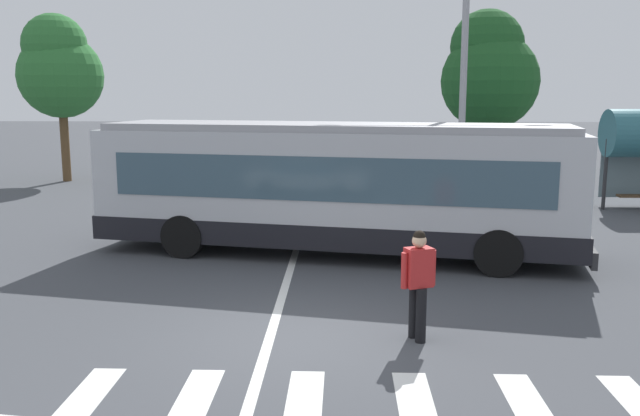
# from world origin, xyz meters

# --- Properties ---
(ground_plane) EXTENTS (160.00, 160.00, 0.00)m
(ground_plane) POSITION_xyz_m (0.00, 0.00, 0.00)
(ground_plane) COLOR #424449
(city_transit_bus) EXTENTS (11.48, 4.69, 3.06)m
(city_transit_bus) POSITION_xyz_m (0.48, 5.55, 1.59)
(city_transit_bus) COLOR black
(city_transit_bus) RESTS_ON ground_plane
(pedestrian_crossing_street) EXTENTS (0.54, 0.39, 1.72)m
(pedestrian_crossing_street) POSITION_xyz_m (1.83, -0.01, 0.97)
(pedestrian_crossing_street) COLOR black
(pedestrian_crossing_street) RESTS_ON ground_plane
(parked_car_charcoal) EXTENTS (1.92, 4.52, 1.35)m
(parked_car_charcoal) POSITION_xyz_m (-2.13, 15.23, 0.77)
(parked_car_charcoal) COLOR black
(parked_car_charcoal) RESTS_ON ground_plane
(parked_car_black) EXTENTS (2.03, 4.58, 1.35)m
(parked_car_black) POSITION_xyz_m (0.61, 14.82, 0.77)
(parked_car_black) COLOR black
(parked_car_black) RESTS_ON ground_plane
(parked_car_blue) EXTENTS (1.90, 4.51, 1.35)m
(parked_car_blue) POSITION_xyz_m (3.26, 15.00, 0.77)
(parked_car_blue) COLOR black
(parked_car_blue) RESTS_ON ground_plane
(parked_car_teal) EXTENTS (1.99, 4.56, 1.35)m
(parked_car_teal) POSITION_xyz_m (5.81, 15.22, 0.77)
(parked_car_teal) COLOR black
(parked_car_teal) RESTS_ON ground_plane
(twin_arm_street_lamp) EXTENTS (5.16, 0.32, 8.57)m
(twin_arm_street_lamp) POSITION_xyz_m (4.21, 10.30, 5.35)
(twin_arm_street_lamp) COLOR #939399
(twin_arm_street_lamp) RESTS_ON ground_plane
(background_tree_left) EXTENTS (3.53, 3.53, 7.02)m
(background_tree_left) POSITION_xyz_m (-11.28, 18.31, 4.81)
(background_tree_left) COLOR brown
(background_tree_left) RESTS_ON ground_plane
(background_tree_right) EXTENTS (4.46, 4.46, 7.52)m
(background_tree_right) POSITION_xyz_m (7.31, 21.44, 4.75)
(background_tree_right) COLOR brown
(background_tree_right) RESTS_ON ground_plane
(lane_center_line) EXTENTS (0.16, 24.00, 0.01)m
(lane_center_line) POSITION_xyz_m (-0.45, 2.00, 0.00)
(lane_center_line) COLOR silver
(lane_center_line) RESTS_ON ground_plane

